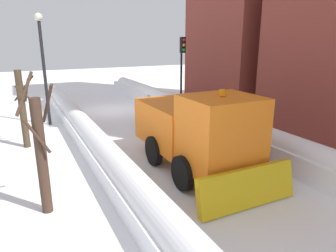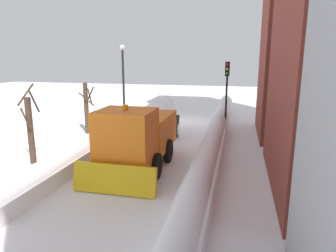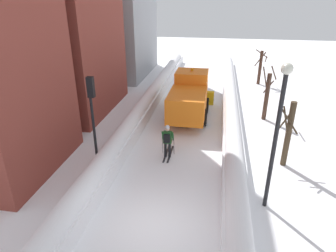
% 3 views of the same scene
% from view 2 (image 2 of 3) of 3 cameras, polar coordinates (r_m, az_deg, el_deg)
% --- Properties ---
extents(ground_plane, '(80.00, 80.00, 0.00)m').
position_cam_2_polar(ground_plane, '(14.59, -4.33, -7.04)').
color(ground_plane, white).
extents(snowbank_left, '(1.10, 36.00, 1.25)m').
position_cam_2_polar(snowbank_left, '(13.83, 7.56, -5.67)').
color(snowbank_left, white).
rests_on(snowbank_left, ground).
extents(snowbank_right, '(1.10, 36.00, 1.09)m').
position_cam_2_polar(snowbank_right, '(15.55, -14.94, -4.29)').
color(snowbank_right, white).
rests_on(snowbank_right, ground).
extents(plow_truck, '(3.20, 5.98, 3.12)m').
position_cam_2_polar(plow_truck, '(13.69, -5.71, -1.93)').
color(plow_truck, orange).
rests_on(plow_truck, ground).
extents(skier, '(0.62, 1.80, 1.81)m').
position_cam_2_polar(skier, '(18.89, 1.27, 0.77)').
color(skier, black).
rests_on(skier, ground).
extents(traffic_light_pole, '(0.28, 0.42, 4.64)m').
position_cam_2_polar(traffic_light_pole, '(20.08, 10.94, 7.74)').
color(traffic_light_pole, black).
rests_on(traffic_light_pole, ground).
extents(street_lamp, '(0.40, 0.40, 5.79)m').
position_cam_2_polar(street_lamp, '(22.87, -8.37, 9.38)').
color(street_lamp, black).
rests_on(street_lamp, ground).
extents(bare_tree_near, '(0.88, 1.16, 3.32)m').
position_cam_2_polar(bare_tree_near, '(20.55, -14.97, 3.39)').
color(bare_tree_near, '#443524').
rests_on(bare_tree_near, ground).
extents(bare_tree_mid, '(0.93, 0.90, 3.76)m').
position_cam_2_polar(bare_tree_mid, '(15.55, -24.35, -0.45)').
color(bare_tree_mid, '#422D22').
rests_on(bare_tree_mid, ground).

